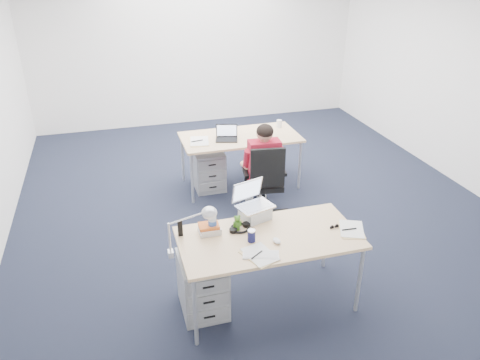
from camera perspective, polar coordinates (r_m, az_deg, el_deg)
name	(u,v)px	position (r m, az deg, el deg)	size (l,w,h in m)	color
floor	(255,205)	(6.14, 1.79, -3.08)	(7.00, 7.00, 0.00)	black
room	(257,75)	(5.51, 2.04, 12.64)	(6.02, 7.02, 2.80)	white
desk_near	(269,241)	(4.21, 3.52, -7.41)	(1.60, 0.80, 0.73)	tan
desk_far	(240,139)	(6.40, 0.03, 4.98)	(1.60, 0.80, 0.73)	tan
office_chair	(264,196)	(5.77, 2.94, -2.00)	(0.71, 0.71, 0.99)	black
seated_person	(261,167)	(5.78, 2.58, 1.56)	(0.39, 0.67, 1.20)	#AF192D
drawer_pedestal_near	(203,284)	(4.38, -4.57, -12.57)	(0.40, 0.50, 0.55)	#A5A9AB
drawer_pedestal_far	(208,169)	(6.51, -3.89, 1.36)	(0.40, 0.50, 0.55)	#A5A9AB
silver_laptop	(255,202)	(4.36, 1.87, -2.72)	(0.33, 0.26, 0.35)	silver
wireless_keyboard	(261,255)	(3.94, 2.56, -9.09)	(0.30, 0.12, 0.02)	white
computer_mouse	(277,241)	(4.10, 4.50, -7.40)	(0.06, 0.10, 0.03)	white
headphones	(240,227)	(4.27, -0.01, -5.80)	(0.23, 0.18, 0.04)	black
can_koozie	(251,236)	(4.08, 1.41, -6.80)	(0.07, 0.07, 0.11)	#161846
water_bottle	(212,221)	(4.16, -3.40, -5.05)	(0.08, 0.08, 0.24)	silver
bear_figurine	(237,222)	(4.23, -0.34, -5.20)	(0.08, 0.06, 0.15)	#2B6C1D
book_stack	(209,229)	(4.21, -3.74, -5.95)	(0.19, 0.14, 0.09)	silver
cordless_phone	(180,228)	(4.18, -7.31, -5.81)	(0.04, 0.03, 0.16)	black
papers_left	(259,255)	(3.93, 2.35, -9.18)	(0.21, 0.30, 0.01)	#E5C584
papers_right	(351,230)	(4.37, 13.39, -5.93)	(0.21, 0.30, 0.01)	#E5C584
sunglasses	(334,227)	(4.37, 11.43, -5.62)	(0.09, 0.04, 0.02)	black
desk_lamp	(185,232)	(3.87, -6.72, -6.28)	(0.38, 0.14, 0.43)	silver
dark_laptop	(227,133)	(6.21, -1.65, 5.77)	(0.29, 0.28, 0.21)	black
far_cup	(279,124)	(6.73, 4.80, 6.87)	(0.07, 0.07, 0.11)	white
far_papers	(199,142)	(6.21, -5.05, 4.68)	(0.24, 0.34, 0.01)	white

